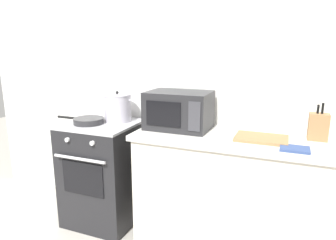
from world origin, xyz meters
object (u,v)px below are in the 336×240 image
at_px(microwave, 179,110).
at_px(oven_mitt, 295,149).
at_px(cutting_board, 261,138).
at_px(frying_pan, 88,121).
at_px(stove, 104,172).
at_px(stock_pot, 118,108).
at_px(knife_block, 318,127).

relative_size(microwave, oven_mitt, 2.78).
distance_m(cutting_board, oven_mitt, 0.27).
relative_size(frying_pan, oven_mitt, 2.55).
bearing_deg(microwave, frying_pan, -169.49).
bearing_deg(cutting_board, stove, -179.95).
distance_m(stove, frying_pan, 0.50).
bearing_deg(oven_mitt, microwave, 164.73).
bearing_deg(stove, stock_pot, 49.94).
distance_m(frying_pan, cutting_board, 1.43).
xyz_separation_m(stove, microwave, (0.69, 0.08, 0.61)).
distance_m(stock_pot, cutting_board, 1.25).
xyz_separation_m(stove, frying_pan, (-0.09, -0.07, 0.48)).
height_order(stock_pot, cutting_board, stock_pot).
distance_m(stock_pot, microwave, 0.59).
relative_size(cutting_board, oven_mitt, 2.00).
height_order(stock_pot, oven_mitt, stock_pot).
distance_m(frying_pan, oven_mitt, 1.65).
height_order(cutting_board, oven_mitt, cutting_board).
bearing_deg(cutting_board, knife_block, 20.91).
height_order(stock_pot, microwave, microwave).
relative_size(stock_pot, frying_pan, 0.72).
distance_m(knife_block, oven_mitt, 0.35).
distance_m(stove, oven_mitt, 1.64).
distance_m(stock_pot, frying_pan, 0.28).
height_order(frying_pan, microwave, microwave).
bearing_deg(oven_mitt, knife_block, 63.84).
distance_m(cutting_board, knife_block, 0.40).
bearing_deg(stock_pot, stove, -130.06).
height_order(microwave, oven_mitt, microwave).
bearing_deg(stock_pot, microwave, -3.47).
distance_m(frying_pan, knife_block, 1.81).
height_order(microwave, knife_block, microwave).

